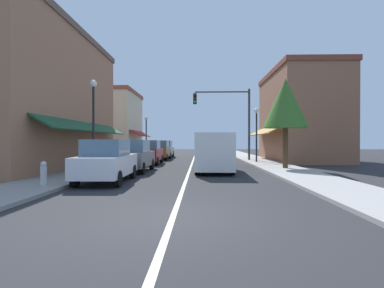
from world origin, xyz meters
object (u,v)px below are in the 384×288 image
parked_car_second_left (133,156)px  fire_hydrant (44,174)px  van_in_lane (214,151)px  street_lamp_right_mid (257,126)px  tree_right_near (285,104)px  traffic_signal_mast_arm (231,112)px  street_lamp_left_near (93,111)px  street_lamp_left_far (146,129)px  parked_car_nearest_left (107,161)px  parked_car_far_left (160,150)px  parked_car_distant_left (164,149)px  parked_car_third_left (149,152)px

parked_car_second_left → fire_hydrant: parked_car_second_left is taller
van_in_lane → street_lamp_right_mid: size_ratio=1.24×
tree_right_near → traffic_signal_mast_arm: bearing=107.7°
street_lamp_left_near → street_lamp_left_far: (0.09, 14.85, -0.38)m
traffic_signal_mast_arm → street_lamp_left_far: (-8.04, 4.61, -1.27)m
tree_right_near → parked_car_nearest_left: bearing=-147.5°
parked_car_far_left → traffic_signal_mast_arm: (6.32, -1.88, 3.29)m
parked_car_nearest_left → parked_car_distant_left: 19.26m
parked_car_nearest_left → van_in_lane: van_in_lane is taller
parked_car_third_left → parked_car_distant_left: same height
parked_car_far_left → street_lamp_left_near: street_lamp_left_near is taller
parked_car_third_left → street_lamp_right_mid: bearing=6.8°
parked_car_far_left → van_in_lane: van_in_lane is taller
street_lamp_right_mid → street_lamp_left_far: bearing=144.0°
parked_car_second_left → tree_right_near: (8.78, 1.29, 3.04)m
parked_car_far_left → parked_car_nearest_left: bearing=-89.8°
street_lamp_left_near → street_lamp_left_far: size_ratio=1.15×
parked_car_third_left → van_in_lane: van_in_lane is taller
parked_car_second_left → parked_car_distant_left: bearing=91.2°
parked_car_third_left → traffic_signal_mast_arm: traffic_signal_mast_arm is taller
parked_car_far_left → tree_right_near: (8.78, -9.61, 3.04)m
parked_car_far_left → street_lamp_left_far: bearing=122.9°
street_lamp_right_mid → parked_car_second_left: bearing=-141.0°
street_lamp_left_near → street_lamp_right_mid: 12.54m
traffic_signal_mast_arm → tree_right_near: traffic_signal_mast_arm is taller
parked_car_second_left → street_lamp_left_far: bearing=98.2°
parked_car_distant_left → fire_hydrant: (-1.80, -21.03, -0.33)m
parked_car_distant_left → fire_hydrant: size_ratio=4.74×
parked_car_second_left → fire_hydrant: (-1.84, -6.15, -0.33)m
traffic_signal_mast_arm → tree_right_near: 8.12m
parked_car_second_left → tree_right_near: 9.39m
parked_car_nearest_left → parked_car_distant_left: bearing=88.8°
parked_car_second_left → traffic_signal_mast_arm: bearing=56.0°
parked_car_distant_left → fire_hydrant: 21.11m
traffic_signal_mast_arm → street_lamp_left_near: bearing=-128.4°
parked_car_third_left → traffic_signal_mast_arm: (6.41, 3.55, 3.29)m
parked_car_third_left → fire_hydrant: bearing=-99.1°
parked_car_far_left → fire_hydrant: bearing=-95.5°
parked_car_far_left → parked_car_distant_left: bearing=91.4°
street_lamp_left_far → street_lamp_right_mid: bearing=-36.0°
parked_car_second_left → parked_car_far_left: size_ratio=1.00×
parked_car_second_left → street_lamp_left_far: street_lamp_left_far is taller
parked_car_far_left → tree_right_near: size_ratio=0.76×
parked_car_nearest_left → parked_car_distant_left: size_ratio=1.00×
parked_car_second_left → traffic_signal_mast_arm: 11.50m
parked_car_third_left → parked_car_distant_left: 9.41m
street_lamp_right_mid → fire_hydrant: street_lamp_right_mid is taller
parked_car_far_left → fire_hydrant: parked_car_far_left is taller
parked_car_third_left → parked_car_nearest_left: bearing=-90.8°
parked_car_second_left → tree_right_near: bearing=9.4°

